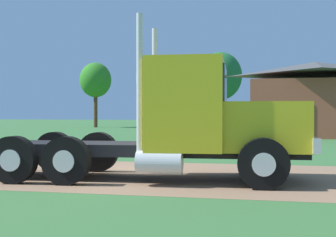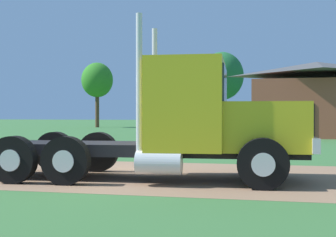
% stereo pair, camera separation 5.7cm
% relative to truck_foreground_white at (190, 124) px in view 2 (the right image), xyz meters
% --- Properties ---
extents(ground_plane, '(200.00, 200.00, 0.00)m').
position_rel_truck_foreground_white_xyz_m(ground_plane, '(-2.07, 0.70, -1.33)').
color(ground_plane, '#396C36').
extents(dirt_track, '(120.00, 5.98, 0.01)m').
position_rel_truck_foreground_white_xyz_m(dirt_track, '(-2.07, 0.70, -1.32)').
color(dirt_track, '#906D51').
rests_on(dirt_track, ground_plane).
extents(truck_foreground_white, '(7.81, 3.08, 3.81)m').
position_rel_truck_foreground_white_xyz_m(truck_foreground_white, '(0.00, 0.00, 0.00)').
color(truck_foreground_white, black).
rests_on(truck_foreground_white, ground_plane).
extents(shed_building, '(9.14, 8.37, 5.19)m').
position_rel_truck_foreground_white_xyz_m(shed_building, '(5.10, 22.81, 1.17)').
color(shed_building, '#964C36').
rests_on(shed_building, ground_plane).
extents(tree_left, '(3.60, 3.60, 7.40)m').
position_rel_truck_foreground_white_xyz_m(tree_left, '(-17.35, 39.05, 4.04)').
color(tree_left, '#513823').
rests_on(tree_left, ground_plane).
extents(tree_mid, '(4.84, 4.84, 8.41)m').
position_rel_truck_foreground_white_xyz_m(tree_mid, '(-3.28, 40.56, 4.40)').
color(tree_mid, '#513823').
rests_on(tree_mid, ground_plane).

